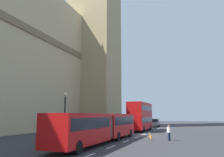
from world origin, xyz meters
TOP-DOWN VIEW (x-y plane):
  - ground_plane at (0.00, 0.00)m, footprint 160.00×160.00m
  - lane_centre_marking at (0.37, 0.00)m, footprint 34.40×0.16m
  - articulated_bus at (-8.71, 1.99)m, footprint 16.92×2.54m
  - double_decker_bus at (9.34, 2.00)m, footprint 9.62×2.54m
  - sedan_lead at (24.96, 1.98)m, footprint 4.40×1.86m
  - traffic_cone_west at (-3.55, -2.13)m, footprint 0.36×0.36m
  - traffic_cone_middle at (-1.03, -1.52)m, footprint 0.36×0.36m
  - street_lamp at (-8.34, 6.50)m, footprint 0.44×0.44m
  - pedestrian_near_cones at (-4.32, -4.27)m, footprint 0.43×0.46m

SIDE VIEW (x-z plane):
  - ground_plane at x=0.00m, z-range 0.00..0.00m
  - lane_centre_marking at x=0.37m, z-range 0.00..0.01m
  - traffic_cone_west at x=-3.55m, z-range -0.01..0.57m
  - traffic_cone_middle at x=-1.03m, z-range -0.01..0.57m
  - pedestrian_near_cones at x=-4.32m, z-range 0.07..1.76m
  - sedan_lead at x=24.96m, z-range -0.01..1.84m
  - articulated_bus at x=-8.71m, z-range 0.30..3.20m
  - double_decker_bus at x=9.34m, z-range 0.26..5.16m
  - street_lamp at x=-8.34m, z-range 0.42..5.69m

